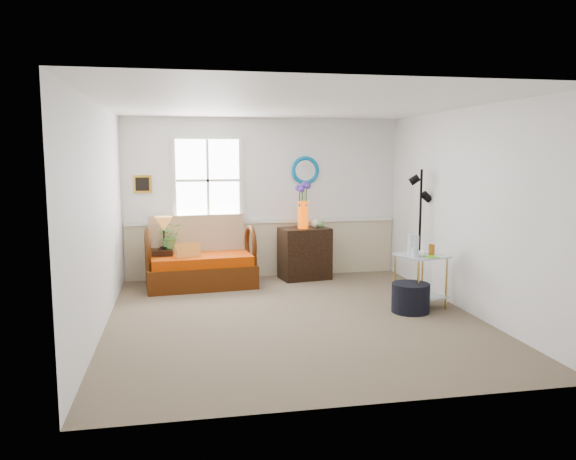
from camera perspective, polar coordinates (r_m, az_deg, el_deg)
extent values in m
cube|color=brown|center=(7.04, 0.56, -8.92)|extent=(4.50, 5.00, 0.01)
cube|color=white|center=(6.77, 0.59, 12.67)|extent=(4.50, 5.00, 0.01)
cube|color=silver|center=(9.24, -2.53, 3.26)|extent=(4.50, 0.01, 2.60)
cube|color=silver|center=(4.38, 7.11, -1.70)|extent=(4.50, 0.01, 2.60)
cube|color=silver|center=(6.71, -18.62, 1.20)|extent=(0.01, 5.00, 2.60)
cube|color=silver|center=(7.56, 17.54, 1.93)|extent=(0.01, 5.00, 2.60)
cube|color=#C2B28B|center=(9.32, -2.48, -1.97)|extent=(4.46, 0.02, 0.90)
cube|color=silver|center=(9.24, -2.49, 0.89)|extent=(4.46, 0.04, 0.06)
cube|color=gold|center=(9.12, -14.58, 4.53)|extent=(0.28, 0.03, 0.28)
torus|color=#0583C0|center=(9.32, 1.76, 6.07)|extent=(0.47, 0.07, 0.47)
imported|color=#4C843B|center=(8.73, -11.86, -0.86)|extent=(0.40, 0.43, 0.31)
cylinder|color=black|center=(7.42, 12.34, -6.74)|extent=(0.50, 0.50, 0.37)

